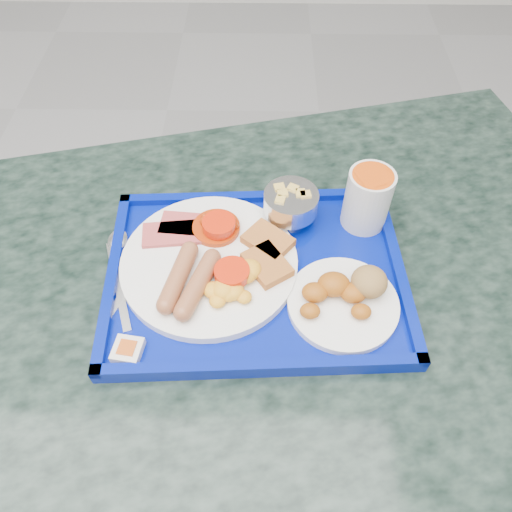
{
  "coord_description": "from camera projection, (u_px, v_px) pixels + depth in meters",
  "views": [
    {
      "loc": [
        0.42,
        0.15,
        1.33
      ],
      "look_at": [
        0.41,
        0.59,
        0.77
      ],
      "focal_mm": 35.0,
      "sensor_mm": 36.0,
      "label": 1
    }
  ],
  "objects": [
    {
      "name": "bread_plate",
      "position": [
        346.0,
        296.0,
        0.69
      ],
      "size": [
        0.16,
        0.16,
        0.05
      ],
      "rotation": [
        0.0,
        0.0,
        -0.22
      ],
      "color": "white",
      "rests_on": "tray"
    },
    {
      "name": "spoon",
      "position": [
        120.0,
        252.0,
        0.75
      ],
      "size": [
        0.08,
        0.18,
        0.01
      ],
      "rotation": [
        0.0,
        0.0,
        -0.34
      ],
      "color": "silver",
      "rests_on": "tray"
    },
    {
      "name": "tray",
      "position": [
        256.0,
        275.0,
        0.74
      ],
      "size": [
        0.45,
        0.34,
        0.03
      ],
      "rotation": [
        0.0,
        0.0,
        0.05
      ],
      "color": "#03148B",
      "rests_on": "table"
    },
    {
      "name": "juice_cup",
      "position": [
        368.0,
        198.0,
        0.76
      ],
      "size": [
        0.07,
        0.07,
        0.1
      ],
      "color": "silver",
      "rests_on": "tray"
    },
    {
      "name": "knife",
      "position": [
        118.0,
        285.0,
        0.72
      ],
      "size": [
        0.06,
        0.16,
        0.0
      ],
      "primitive_type": "cube",
      "rotation": [
        0.0,
        0.0,
        0.34
      ],
      "color": "silver",
      "rests_on": "tray"
    },
    {
      "name": "jam_packet",
      "position": [
        128.0,
        350.0,
        0.65
      ],
      "size": [
        0.04,
        0.04,
        0.01
      ],
      "rotation": [
        0.0,
        0.0,
        -0.15
      ],
      "color": "white",
      "rests_on": "tray"
    },
    {
      "name": "fruit_bowl",
      "position": [
        291.0,
        203.0,
        0.77
      ],
      "size": [
        0.08,
        0.08,
        0.06
      ],
      "color": "silver",
      "rests_on": "tray"
    },
    {
      "name": "main_plate",
      "position": [
        214.0,
        262.0,
        0.73
      ],
      "size": [
        0.26,
        0.26,
        0.04
      ],
      "rotation": [
        0.0,
        0.0,
        -0.39
      ],
      "color": "white",
      "rests_on": "tray"
    },
    {
      "name": "table",
      "position": [
        267.0,
        345.0,
        0.88
      ],
      "size": [
        1.3,
        1.02,
        0.72
      ],
      "rotation": [
        0.0,
        0.0,
        0.24
      ],
      "color": "gray",
      "rests_on": "floor"
    }
  ]
}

